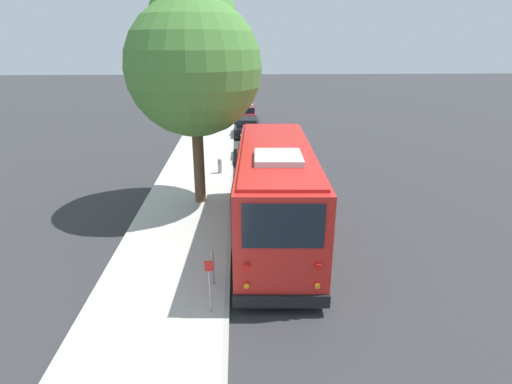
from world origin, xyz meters
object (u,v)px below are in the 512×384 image
Objects in this scene: parked_sedan_black at (247,127)px; parked_sedan_white at (244,105)px; street_tree at (194,58)px; sign_post_near at (210,286)px; shuttle_bus at (275,189)px; sign_post_far at (213,267)px; parked_sedan_tan at (252,148)px; parked_sedan_maroon at (246,114)px; fire_hydrant at (220,166)px.

parked_sedan_black is 11.52m from parked_sedan_white.
street_tree reaches higher than sign_post_near.
sign_post_far is at bearing 149.20° from shuttle_bus.
sign_post_near is at bearing 180.00° from sign_post_far.
parked_sedan_white is at bearing -2.59° from sign_post_far.
shuttle_bus reaches higher than parked_sedan_white.
shuttle_bus is 10.97m from parked_sedan_tan.
parked_sedan_maroon is at bearing -7.08° from street_tree.
fire_hydrant is (-16.01, 1.77, -0.04)m from parked_sedan_maroon.
parked_sedan_white reaches higher than sign_post_far.
parked_sedan_white is 3.15× the size of sign_post_near.
fire_hydrant is (11.68, 0.21, -0.36)m from sign_post_near.
parked_sedan_maroon is (5.90, -0.04, 0.01)m from parked_sedan_black.
sign_post_far is (1.27, 0.00, -0.22)m from sign_post_near.
shuttle_bus reaches higher than fire_hydrant.
shuttle_bus is 3.85m from sign_post_far.
parked_sedan_white is (29.01, 0.57, -1.31)m from shuttle_bus.
parked_sedan_black is (17.48, 0.51, -1.32)m from shuttle_bus.
sign_post_near is at bearing -179.93° from parked_sedan_black.
parked_sedan_white is at bearing 4.40° from parked_sedan_black.
street_tree is at bearing 162.53° from parked_sedan_tan.
parked_sedan_tan is 4.00× the size of sign_post_far.
sign_post_near is 1.35× the size of sign_post_far.
parked_sedan_white is 33.36m from sign_post_near.
sign_post_far is at bearing 176.37° from parked_sedan_maroon.
parked_sedan_white reaches higher than parked_sedan_tan.
shuttle_bus is at bearing 177.53° from parked_sedan_white.
shuttle_bus is 8.18× the size of sign_post_far.
parked_sedan_tan is 12.50m from parked_sedan_maroon.
street_tree is (3.57, 2.93, 4.18)m from shuttle_bus.
shuttle_bus is at bearing -179.11° from parked_sedan_maroon.
fire_hydrant is at bearing 1.04° from sign_post_near.
sign_post_far is (-32.06, 1.45, 0.10)m from parked_sedan_white.
parked_sedan_white is (18.12, 0.19, 0.00)m from parked_sedan_tan.
sign_post_near is (-4.31, 2.03, -0.99)m from shuttle_bus.
parked_sedan_tan is at bearing -6.15° from sign_post_near.
shuttle_bus is at bearing -25.15° from sign_post_near.
parked_sedan_tan is at bearing -179.89° from parked_sedan_maroon.
parked_sedan_maroon reaches higher than parked_sedan_tan.
parked_sedan_white is at bearing 3.94° from shuttle_bus.
sign_post_near is at bearing 176.52° from parked_sedan_maroon.
sign_post_far is at bearing 174.99° from parked_sedan_tan.
sign_post_far is at bearing -178.84° from fire_hydrant.
shuttle_bus is 7.82m from fire_hydrant.
shuttle_bus reaches higher than parked_sedan_tan.
street_tree is (-19.81, 2.46, 5.49)m from parked_sedan_maroon.
fire_hydrant is at bearing 1.16° from sign_post_far.
parked_sedan_white is 26.13m from street_tree.
sign_post_near is 1.83× the size of fire_hydrant.
shuttle_bus is 23.43m from parked_sedan_maroon.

